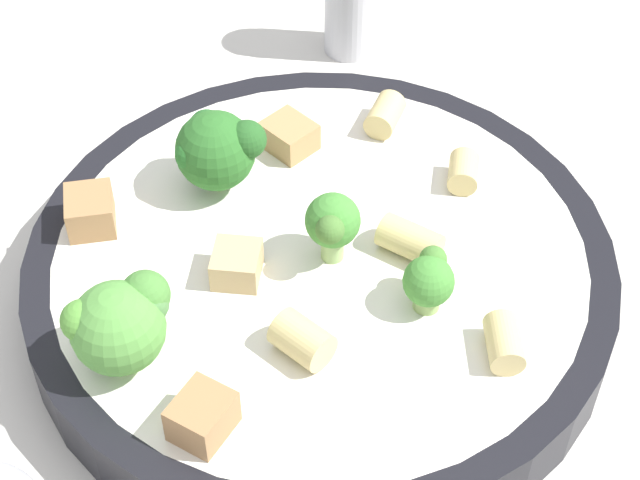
# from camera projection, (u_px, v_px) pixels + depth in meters

# --- Properties ---
(ground_plane) EXTENTS (2.00, 2.00, 0.00)m
(ground_plane) POSITION_uv_depth(u_px,v_px,m) (320.00, 299.00, 0.52)
(ground_plane) COLOR beige
(pasta_bowl) EXTENTS (0.27, 0.27, 0.03)m
(pasta_bowl) POSITION_uv_depth(u_px,v_px,m) (320.00, 273.00, 0.50)
(pasta_bowl) COLOR black
(pasta_bowl) RESTS_ON ground_plane
(broccoli_floret_0) EXTENTS (0.03, 0.03, 0.04)m
(broccoli_floret_0) POSITION_uv_depth(u_px,v_px,m) (332.00, 227.00, 0.47)
(broccoli_floret_0) COLOR #9EC175
(broccoli_floret_0) RESTS_ON pasta_bowl
(broccoli_floret_1) EXTENTS (0.04, 0.04, 0.04)m
(broccoli_floret_1) POSITION_uv_depth(u_px,v_px,m) (216.00, 149.00, 0.51)
(broccoli_floret_1) COLOR #9EC175
(broccoli_floret_1) RESTS_ON pasta_bowl
(broccoli_floret_2) EXTENTS (0.02, 0.03, 0.03)m
(broccoli_floret_2) POSITION_uv_depth(u_px,v_px,m) (428.00, 280.00, 0.46)
(broccoli_floret_2) COLOR #93B766
(broccoli_floret_2) RESTS_ON pasta_bowl
(broccoli_floret_3) EXTENTS (0.04, 0.04, 0.04)m
(broccoli_floret_3) POSITION_uv_depth(u_px,v_px,m) (121.00, 323.00, 0.43)
(broccoli_floret_3) COLOR #9EC175
(broccoli_floret_3) RESTS_ON pasta_bowl
(rigatoni_0) EXTENTS (0.03, 0.03, 0.02)m
(rigatoni_0) POSITION_uv_depth(u_px,v_px,m) (306.00, 340.00, 0.45)
(rigatoni_0) COLOR #E0C67F
(rigatoni_0) RESTS_ON pasta_bowl
(rigatoni_1) EXTENTS (0.02, 0.02, 0.01)m
(rigatoni_1) POSITION_uv_depth(u_px,v_px,m) (463.00, 172.00, 0.52)
(rigatoni_1) COLOR #E0C67F
(rigatoni_1) RESTS_ON pasta_bowl
(rigatoni_2) EXTENTS (0.02, 0.03, 0.02)m
(rigatoni_2) POSITION_uv_depth(u_px,v_px,m) (504.00, 343.00, 0.45)
(rigatoni_2) COLOR #E0C67F
(rigatoni_2) RESTS_ON pasta_bowl
(rigatoni_3) EXTENTS (0.02, 0.03, 0.02)m
(rigatoni_3) POSITION_uv_depth(u_px,v_px,m) (385.00, 115.00, 0.55)
(rigatoni_3) COLOR #E0C67F
(rigatoni_3) RESTS_ON pasta_bowl
(rigatoni_4) EXTENTS (0.03, 0.03, 0.02)m
(rigatoni_4) POSITION_uv_depth(u_px,v_px,m) (410.00, 240.00, 0.49)
(rigatoni_4) COLOR #E0C67F
(rigatoni_4) RESTS_ON pasta_bowl
(chicken_chunk_0) EXTENTS (0.03, 0.03, 0.02)m
(chicken_chunk_0) POSITION_uv_depth(u_px,v_px,m) (90.00, 211.00, 0.50)
(chicken_chunk_0) COLOR #A87A4C
(chicken_chunk_0) RESTS_ON pasta_bowl
(chicken_chunk_1) EXTENTS (0.03, 0.03, 0.02)m
(chicken_chunk_1) POSITION_uv_depth(u_px,v_px,m) (289.00, 136.00, 0.54)
(chicken_chunk_1) COLOR tan
(chicken_chunk_1) RESTS_ON pasta_bowl
(chicken_chunk_2) EXTENTS (0.02, 0.02, 0.02)m
(chicken_chunk_2) POSITION_uv_depth(u_px,v_px,m) (237.00, 264.00, 0.48)
(chicken_chunk_2) COLOR tan
(chicken_chunk_2) RESTS_ON pasta_bowl
(chicken_chunk_3) EXTENTS (0.03, 0.03, 0.02)m
(chicken_chunk_3) POSITION_uv_depth(u_px,v_px,m) (202.00, 416.00, 0.42)
(chicken_chunk_3) COLOR #A87A4C
(chicken_chunk_3) RESTS_ON pasta_bowl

